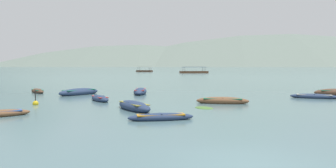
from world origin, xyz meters
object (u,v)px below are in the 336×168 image
object	(u,v)px
rowboat_7	(336,93)
rowboat_10	(134,106)
ferry_1	(144,71)
rowboat_1	(314,96)
rowboat_11	(223,101)
rowboat_2	(161,117)
rowboat_5	(100,99)
ferry_0	(194,72)
rowboat_4	(37,91)
rowboat_0	(140,91)
mooring_buoy	(36,103)
rowboat_9	(79,92)

from	to	relation	value
rowboat_7	rowboat_10	bearing A→B (deg)	-153.19
ferry_1	rowboat_10	bearing A→B (deg)	-87.75
rowboat_1	ferry_1	xyz separation A→B (m)	(-19.23, 117.54, 0.30)
rowboat_7	rowboat_11	size ratio (longest dim) A/B	1.03
rowboat_2	rowboat_10	world-z (taller)	rowboat_10
rowboat_5	ferry_0	bearing A→B (deg)	79.20
rowboat_4	ferry_0	size ratio (longest dim) A/B	0.30
rowboat_0	ferry_0	size ratio (longest dim) A/B	0.40
rowboat_5	rowboat_10	size ratio (longest dim) A/B	0.80
ferry_0	mooring_buoy	size ratio (longest dim) A/B	9.72
rowboat_5	ferry_1	world-z (taller)	ferry_1
rowboat_1	rowboat_5	xyz separation A→B (m)	(-17.35, -1.37, 0.02)
rowboat_5	mooring_buoy	distance (m)	4.60
rowboat_2	mooring_buoy	bearing A→B (deg)	143.65
rowboat_11	ferry_1	bearing A→B (deg)	95.16
rowboat_5	rowboat_4	bearing A→B (deg)	135.12
ferry_1	mooring_buoy	xyz separation A→B (m)	(-2.08, -121.26, -0.34)
rowboat_0	rowboat_11	size ratio (longest dim) A/B	1.15
rowboat_4	rowboat_7	bearing A→B (deg)	-7.30
rowboat_0	rowboat_2	world-z (taller)	rowboat_0
rowboat_2	rowboat_9	world-z (taller)	rowboat_9
rowboat_9	ferry_1	size ratio (longest dim) A/B	0.55
rowboat_2	ferry_1	size ratio (longest dim) A/B	0.44
ferry_1	rowboat_0	bearing A→B (deg)	-87.66
rowboat_7	mooring_buoy	bearing A→B (deg)	-165.64
rowboat_4	rowboat_10	bearing A→B (deg)	-49.81
rowboat_10	rowboat_4	bearing A→B (deg)	130.19
rowboat_2	rowboat_10	xyz separation A→B (m)	(-1.61, 3.67, 0.07)
rowboat_7	rowboat_10	xyz separation A→B (m)	(-17.69, -8.94, -0.02)
rowboat_1	rowboat_2	size ratio (longest dim) A/B	1.12
rowboat_0	mooring_buoy	xyz separation A→B (m)	(-6.69, -8.38, -0.11)
rowboat_11	rowboat_2	bearing A→B (deg)	-123.63
rowboat_0	rowboat_4	xyz separation A→B (m)	(-10.36, 1.56, -0.06)
rowboat_1	rowboat_2	bearing A→B (deg)	-141.82
rowboat_10	ferry_0	distance (m)	100.60
rowboat_5	ferry_1	bearing A→B (deg)	90.90
rowboat_7	ferry_1	world-z (taller)	ferry_1
rowboat_0	rowboat_5	bearing A→B (deg)	-114.45
rowboat_4	rowboat_10	world-z (taller)	rowboat_10
rowboat_0	rowboat_9	xyz separation A→B (m)	(-5.63, -0.79, 0.01)
ferry_1	rowboat_2	bearing A→B (deg)	-87.09
rowboat_9	rowboat_11	xyz separation A→B (m)	(11.94, -7.21, -0.05)
rowboat_11	mooring_buoy	distance (m)	13.01
rowboat_7	rowboat_11	xyz separation A→B (m)	(-11.64, -5.93, -0.05)
rowboat_0	mooring_buoy	bearing A→B (deg)	-128.63
rowboat_7	rowboat_4	bearing A→B (deg)	172.70
rowboat_0	rowboat_11	distance (m)	10.19
rowboat_5	rowboat_9	distance (m)	5.99
rowboat_0	rowboat_11	xyz separation A→B (m)	(6.31, -8.00, -0.03)
rowboat_1	rowboat_2	world-z (taller)	rowboat_1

